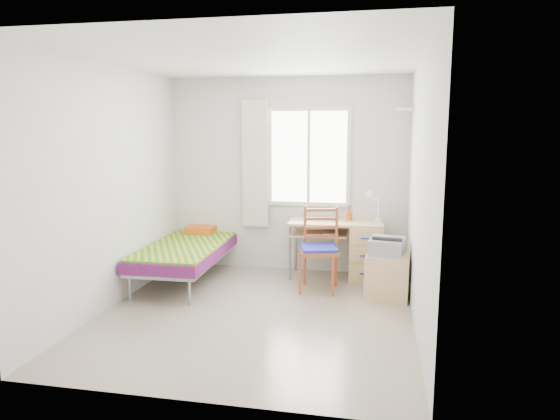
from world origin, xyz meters
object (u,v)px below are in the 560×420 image
object	(u,v)px
bed	(189,249)
desk	(360,248)
chair	(320,244)
cabinet	(387,276)
printer	(387,246)

from	to	relation	value
bed	desk	bearing A→B (deg)	10.24
bed	chair	bearing A→B (deg)	-3.74
cabinet	printer	xyz separation A→B (m)	(-0.01, 0.02, 0.35)
desk	chair	world-z (taller)	chair
chair	desk	bearing A→B (deg)	33.38
chair	printer	size ratio (longest dim) A/B	2.09
printer	desk	bearing A→B (deg)	124.13
chair	printer	xyz separation A→B (m)	(0.78, -0.17, 0.05)
chair	printer	distance (m)	0.80
bed	desk	world-z (taller)	bed
printer	cabinet	bearing A→B (deg)	-50.88
desk	printer	xyz separation A→B (m)	(0.32, -0.68, 0.21)
desk	chair	distance (m)	0.70
bed	desk	xyz separation A→B (m)	(2.15, 0.43, 0.00)
desk	cabinet	world-z (taller)	desk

